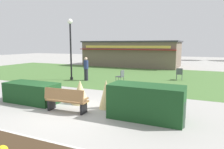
# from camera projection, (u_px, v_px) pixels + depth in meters

# --- Properties ---
(ground_plane) EXTENTS (80.00, 80.00, 0.00)m
(ground_plane) POSITION_uv_depth(u_px,v_px,m) (72.00, 113.00, 8.15)
(ground_plane) COLOR #999691
(lawn_patch) EXTENTS (36.00, 12.00, 0.01)m
(lawn_patch) POSITION_uv_depth(u_px,v_px,m) (143.00, 76.00, 17.15)
(lawn_patch) COLOR #446B33
(lawn_patch) RESTS_ON ground_plane
(park_bench) EXTENTS (1.73, 0.63, 0.95)m
(park_bench) POSITION_uv_depth(u_px,v_px,m) (66.00, 100.00, 8.15)
(park_bench) COLOR olive
(park_bench) RESTS_ON ground_plane
(hedge_left) EXTENTS (2.48, 1.10, 0.90)m
(hedge_left) POSITION_uv_depth(u_px,v_px,m) (32.00, 93.00, 9.53)
(hedge_left) COLOR #19421E
(hedge_left) RESTS_ON ground_plane
(hedge_right) EXTENTS (2.59, 1.10, 1.22)m
(hedge_right) POSITION_uv_depth(u_px,v_px,m) (146.00, 102.00, 7.38)
(hedge_right) COLOR #19421E
(hedge_right) RESTS_ON ground_plane
(ornamental_grass_behind_left) EXTENTS (0.78, 0.78, 1.05)m
(ornamental_grass_behind_left) POSITION_uv_depth(u_px,v_px,m) (80.00, 92.00, 9.31)
(ornamental_grass_behind_left) COLOR #D1BC7F
(ornamental_grass_behind_left) RESTS_ON ground_plane
(ornamental_grass_behind_right) EXTENTS (0.59, 0.59, 1.19)m
(ornamental_grass_behind_right) POSITION_uv_depth(u_px,v_px,m) (106.00, 94.00, 8.61)
(ornamental_grass_behind_right) COLOR #D1BC7F
(ornamental_grass_behind_right) RESTS_ON ground_plane
(lamppost_mid) EXTENTS (0.36, 0.36, 4.40)m
(lamppost_mid) POSITION_uv_depth(u_px,v_px,m) (71.00, 42.00, 15.15)
(lamppost_mid) COLOR black
(lamppost_mid) RESTS_ON ground_plane
(trash_bin) EXTENTS (0.52, 0.52, 0.80)m
(trash_bin) POSITION_uv_depth(u_px,v_px,m) (177.00, 114.00, 6.75)
(trash_bin) COLOR #2D4233
(trash_bin) RESTS_ON ground_plane
(food_kiosk) EXTENTS (11.25, 5.13, 2.97)m
(food_kiosk) POSITION_uv_depth(u_px,v_px,m) (132.00, 53.00, 25.23)
(food_kiosk) COLOR #6B5B4C
(food_kiosk) RESTS_ON ground_plane
(cafe_chair_west) EXTENTS (0.47, 0.47, 0.89)m
(cafe_chair_west) POSITION_uv_depth(u_px,v_px,m) (179.00, 73.00, 15.32)
(cafe_chair_west) COLOR #4C5156
(cafe_chair_west) RESTS_ON ground_plane
(cafe_chair_east) EXTENTS (0.49, 0.49, 0.89)m
(cafe_chair_east) POSITION_uv_depth(u_px,v_px,m) (121.00, 76.00, 14.09)
(cafe_chair_east) COLOR #4C5156
(cafe_chair_east) RESTS_ON ground_plane
(person_strolling) EXTENTS (0.34, 0.34, 1.69)m
(person_strolling) POSITION_uv_depth(u_px,v_px,m) (86.00, 69.00, 15.14)
(person_strolling) COLOR #23232D
(person_strolling) RESTS_ON ground_plane
(parked_car_west_slot) EXTENTS (4.27, 2.20, 1.20)m
(parked_car_west_slot) POSITION_uv_depth(u_px,v_px,m) (146.00, 57.00, 33.26)
(parked_car_west_slot) COLOR maroon
(parked_car_west_slot) RESTS_ON ground_plane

